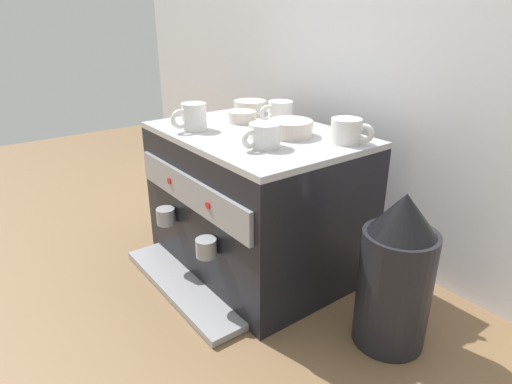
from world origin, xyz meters
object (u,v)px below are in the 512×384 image
object	(u,v)px
espresso_machine	(255,201)
coffee_grinder	(396,274)
ceramic_bowl_0	(242,117)
ceramic_bowl_1	(290,128)
ceramic_cup_1	(347,131)
ceramic_bowl_2	(250,107)
ceramic_cup_2	(193,117)
ceramic_cup_0	(279,112)
ceramic_cup_3	(264,136)
milk_pitcher	(195,199)

from	to	relation	value
espresso_machine	coffee_grinder	size ratio (longest dim) A/B	1.58
ceramic_bowl_0	ceramic_bowl_1	xyz separation A→B (m)	(0.22, 0.01, 0.00)
espresso_machine	ceramic_cup_1	size ratio (longest dim) A/B	5.48
ceramic_bowl_2	ceramic_cup_2	bearing A→B (deg)	-73.47
ceramic_cup_0	ceramic_bowl_1	size ratio (longest dim) A/B	0.89
coffee_grinder	ceramic_cup_1	bearing A→B (deg)	161.94
ceramic_cup_1	ceramic_bowl_0	size ratio (longest dim) A/B	1.27
ceramic_bowl_0	ceramic_bowl_1	bearing A→B (deg)	3.13
ceramic_cup_1	ceramic_cup_2	world-z (taller)	ceramic_cup_2
ceramic_cup_0	ceramic_bowl_1	xyz separation A→B (m)	(0.15, -0.08, -0.01)
ceramic_cup_0	ceramic_cup_3	bearing A→B (deg)	-47.76
espresso_machine	coffee_grinder	world-z (taller)	espresso_machine
ceramic_cup_2	ceramic_cup_3	world-z (taller)	ceramic_cup_2
espresso_machine	ceramic_cup_1	bearing A→B (deg)	28.01
ceramic_bowl_2	coffee_grinder	bearing A→B (deg)	-7.36
ceramic_bowl_1	ceramic_cup_2	bearing A→B (deg)	-140.31
ceramic_cup_2	coffee_grinder	world-z (taller)	ceramic_cup_2
ceramic_cup_1	milk_pitcher	distance (m)	0.78
ceramic_cup_3	ceramic_cup_0	bearing A→B (deg)	132.24
espresso_machine	ceramic_bowl_1	size ratio (longest dim) A/B	4.89
ceramic_cup_0	ceramic_bowl_0	world-z (taller)	ceramic_cup_0
milk_pitcher	ceramic_cup_2	bearing A→B (deg)	-26.70
ceramic_cup_0	ceramic_bowl_0	xyz separation A→B (m)	(-0.07, -0.10, -0.02)
ceramic_cup_3	espresso_machine	bearing A→B (deg)	151.43
ceramic_bowl_2	milk_pitcher	xyz separation A→B (m)	(-0.22, -0.12, -0.39)
espresso_machine	coffee_grinder	xyz separation A→B (m)	(0.50, 0.04, -0.03)
ceramic_cup_2	ceramic_cup_3	size ratio (longest dim) A/B	0.98
espresso_machine	ceramic_cup_0	distance (m)	0.29
ceramic_bowl_2	ceramic_cup_1	bearing A→B (deg)	-0.92
ceramic_bowl_2	ceramic_cup_0	bearing A→B (deg)	0.40
ceramic_cup_0	coffee_grinder	bearing A→B (deg)	-9.50
ceramic_cup_2	ceramic_bowl_1	bearing A→B (deg)	39.69
coffee_grinder	milk_pitcher	distance (m)	0.93
ceramic_cup_2	milk_pitcher	size ratio (longest dim) A/B	0.79
ceramic_cup_0	milk_pitcher	xyz separation A→B (m)	(-0.37, -0.12, -0.40)
ceramic_bowl_1	ceramic_bowl_2	distance (m)	0.31
espresso_machine	ceramic_bowl_2	world-z (taller)	ceramic_bowl_2
ceramic_bowl_0	coffee_grinder	distance (m)	0.67
coffee_grinder	milk_pitcher	bearing A→B (deg)	-178.22
milk_pitcher	ceramic_cup_3	bearing A→B (deg)	-9.29
ceramic_bowl_1	milk_pitcher	size ratio (longest dim) A/B	0.88
ceramic_bowl_0	milk_pitcher	xyz separation A→B (m)	(-0.30, -0.02, -0.38)
ceramic_bowl_1	coffee_grinder	world-z (taller)	ceramic_bowl_1
ceramic_cup_1	ceramic_cup_2	distance (m)	0.45
espresso_machine	ceramic_cup_1	xyz separation A→B (m)	(0.24, 0.13, 0.25)
ceramic_cup_3	ceramic_bowl_0	xyz separation A→B (m)	(-0.26, 0.12, -0.01)
ceramic_cup_0	ceramic_cup_3	size ratio (longest dim) A/B	0.97
espresso_machine	milk_pitcher	world-z (taller)	espresso_machine
ceramic_cup_1	milk_pitcher	bearing A→B (deg)	-170.37
ceramic_cup_0	ceramic_cup_3	xyz separation A→B (m)	(0.19, -0.21, -0.00)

